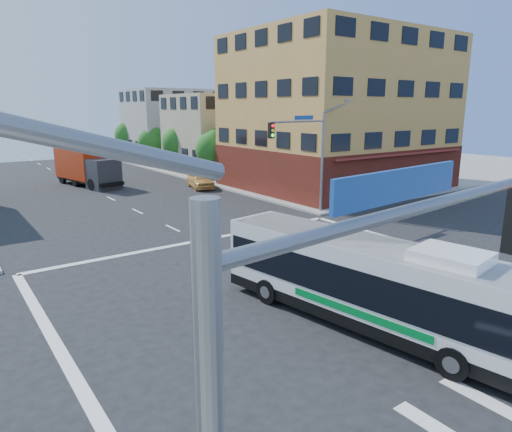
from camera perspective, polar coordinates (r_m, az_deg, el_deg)
ground at (r=19.23m, az=6.74°, el=-9.66°), size 120.00×120.00×0.00m
sidewalk_ne at (r=67.60m, az=8.88°, el=6.91°), size 50.00×50.00×0.15m
corner_building_ne at (r=44.92m, az=10.12°, el=11.12°), size 18.10×15.44×14.00m
building_east_near at (r=55.29m, az=-3.91°, el=10.24°), size 12.06×10.06×9.00m
building_east_far at (r=67.57m, az=-10.29°, el=11.05°), size 12.06×10.06×10.00m
signal_mast_ne at (r=31.77m, az=6.29°, el=8.76°), size 7.91×1.13×8.07m
signal_mast_sw at (r=4.53m, az=13.91°, el=-20.67°), size 7.91×1.01×8.07m
street_tree_a at (r=47.57m, az=-5.27°, el=8.61°), size 3.60×3.60×5.53m
street_tree_b at (r=54.59m, az=-9.58°, el=9.26°), size 3.80×3.80×5.79m
street_tree_c at (r=61.88m, az=-12.89°, el=9.30°), size 3.40×3.40×5.29m
street_tree_d at (r=69.29m, az=-15.52°, el=9.90°), size 4.00×4.00×6.03m
transit_bus at (r=16.43m, az=13.54°, el=-7.86°), size 4.20×11.60×3.36m
box_truck at (r=47.98m, az=-20.40°, el=5.85°), size 4.31×9.08×3.94m
parked_car at (r=44.06m, az=-6.97°, el=4.52°), size 2.96×4.97×1.59m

